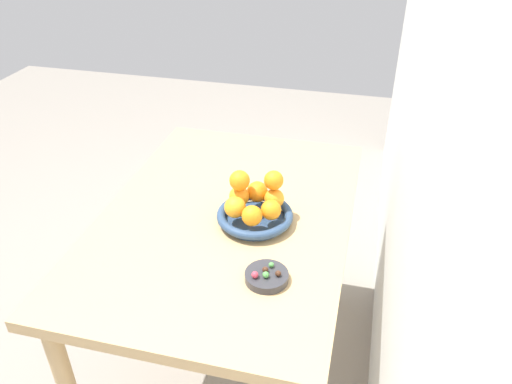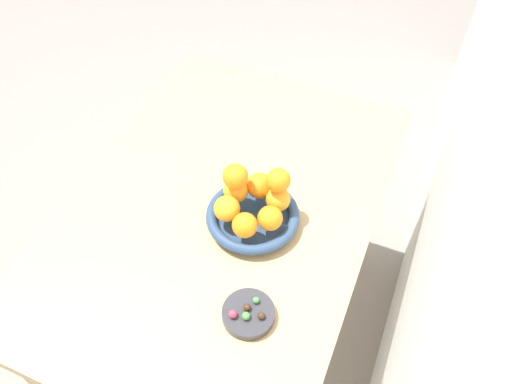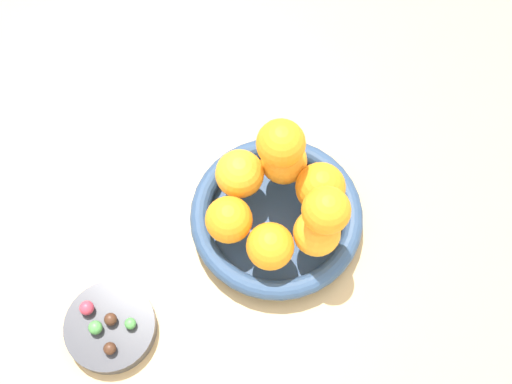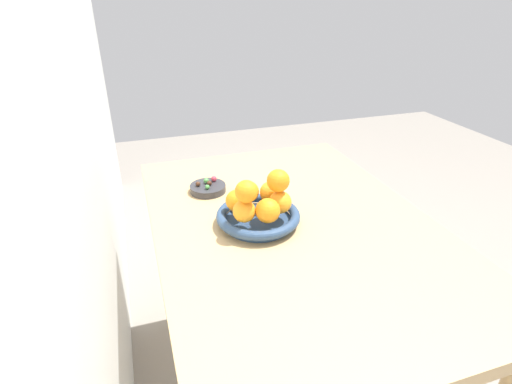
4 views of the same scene
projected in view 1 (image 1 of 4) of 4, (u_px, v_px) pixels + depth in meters
The scene contains 18 objects.
ground_plane at pixel (232, 369), 1.95m from camera, with size 6.00×6.00×0.00m, color gray.
wall_back at pixel (443, 67), 1.16m from camera, with size 4.00×0.05×2.50m, color silver.
dining_table at pixel (227, 236), 1.59m from camera, with size 1.10×0.76×0.74m.
fruit_bowl at pixel (255, 216), 1.50m from camera, with size 0.23×0.23×0.04m.
candy_dish at pixel (267, 277), 1.29m from camera, with size 0.11×0.11×0.02m, color #333338.
orange_0 at pixel (239, 196), 1.50m from camera, with size 0.06×0.06×0.06m, color orange.
orange_1 at pixel (235, 207), 1.45m from camera, with size 0.06×0.06×0.06m, color orange.
orange_2 at pixel (252, 216), 1.42m from camera, with size 0.06×0.06×0.06m, color orange.
orange_3 at pixel (271, 210), 1.44m from camera, with size 0.06×0.06×0.06m, color orange.
orange_4 at pixel (274, 199), 1.49m from camera, with size 0.06×0.06×0.06m, color orange.
orange_5 at pixel (257, 192), 1.52m from camera, with size 0.06×0.06×0.06m, color orange.
orange_6 at pixel (240, 180), 1.46m from camera, with size 0.06×0.06×0.06m, color orange.
orange_7 at pixel (274, 180), 1.47m from camera, with size 0.06×0.06×0.06m, color orange.
candy_ball_0 at pixel (255, 275), 1.27m from camera, with size 0.02×0.02×0.02m, color #C6384C.
candy_ball_1 at pixel (271, 265), 1.30m from camera, with size 0.01×0.01×0.01m, color #4C9947.
candy_ball_2 at pixel (265, 270), 1.28m from camera, with size 0.02×0.02×0.02m, color #472819.
candy_ball_3 at pixel (266, 275), 1.27m from camera, with size 0.02×0.02×0.02m, color #4C9947.
candy_ball_4 at pixel (278, 273), 1.27m from camera, with size 0.02×0.02×0.02m, color #472819.
Camera 1 is at (1.21, 0.39, 1.63)m, focal length 35.00 mm.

